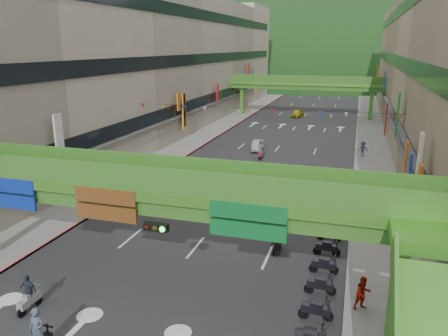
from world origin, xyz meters
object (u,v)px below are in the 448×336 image
scooter_rider_near (38,335)px  pedestrian_red (363,296)px  scooter_rider_mid (277,235)px  overpass_near (160,207)px  car_silver (258,145)px  car_yellow (297,113)px

scooter_rider_near → pedestrian_red: (12.29, 7.00, -0.22)m
scooter_rider_near → scooter_rider_mid: scooter_rider_near is taller
overpass_near → scooter_rider_mid: 9.48m
overpass_near → scooter_rider_near: 6.95m
overpass_near → scooter_rider_near: overpass_near is taller
car_silver → pedestrian_red: size_ratio=2.27×
overpass_near → pedestrian_red: (8.87, 2.62, -4.39)m
car_silver → car_yellow: (0.99, 26.87, 0.05)m
overpass_near → car_yellow: bearing=91.9°
overpass_near → scooter_rider_near: bearing=-128.0°
car_yellow → car_silver: bearing=-84.1°
scooter_rider_mid → pedestrian_red: scooter_rider_mid is taller
scooter_rider_near → scooter_rider_mid: size_ratio=1.04×
scooter_rider_near → pedestrian_red: bearing=29.7°
scooter_rider_mid → car_yellow: (-5.95, 52.44, -0.42)m
overpass_near → pedestrian_red: overpass_near is taller
car_yellow → pedestrian_red: (10.87, -57.39, 0.16)m
scooter_rider_near → pedestrian_red: 14.14m
scooter_rider_near → car_silver: bearing=89.3°
car_yellow → overpass_near: bearing=-80.1°
overpass_near → scooter_rider_mid: bearing=62.4°
car_silver → scooter_rider_near: bearing=-98.0°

